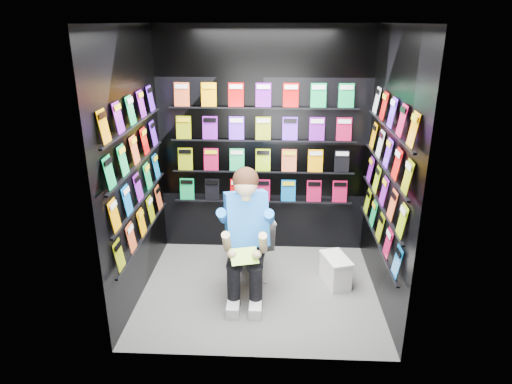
{
  "coord_description": "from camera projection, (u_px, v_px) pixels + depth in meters",
  "views": [
    {
      "loc": [
        0.16,
        -4.06,
        2.61
      ],
      "look_at": [
        -0.04,
        0.15,
        1.03
      ],
      "focal_mm": 32.0,
      "sensor_mm": 36.0,
      "label": 1
    }
  ],
  "objects": [
    {
      "name": "reader",
      "position": [
        247.0,
        220.0,
        4.46
      ],
      "size": [
        0.74,
        0.92,
        1.49
      ],
      "primitive_type": null,
      "rotation": [
        0.0,
        0.0,
        0.26
      ],
      "color": "blue",
      "rests_on": "toilet"
    },
    {
      "name": "floor",
      "position": [
        259.0,
        290.0,
        4.72
      ],
      "size": [
        2.4,
        2.4,
        0.0
      ],
      "primitive_type": "plane",
      "color": "slate",
      "rests_on": "ground"
    },
    {
      "name": "wall_left",
      "position": [
        133.0,
        169.0,
        4.32
      ],
      "size": [
        0.04,
        2.0,
        2.6
      ],
      "primitive_type": "cube",
      "color": "black",
      "rests_on": "floor"
    },
    {
      "name": "longbox_lid",
      "position": [
        336.0,
        258.0,
        4.75
      ],
      "size": [
        0.33,
        0.45,
        0.03
      ],
      "primitive_type": "cube",
      "rotation": [
        0.0,
        0.0,
        0.3
      ],
      "color": "white",
      "rests_on": "longbox"
    },
    {
      "name": "wall_front",
      "position": [
        254.0,
        213.0,
        3.33
      ],
      "size": [
        2.4,
        0.04,
        2.6
      ],
      "primitive_type": "cube",
      "color": "black",
      "rests_on": "floor"
    },
    {
      "name": "held_comic",
      "position": [
        244.0,
        256.0,
        4.21
      ],
      "size": [
        0.29,
        0.21,
        0.11
      ],
      "primitive_type": "cube",
      "rotation": [
        -0.96,
        0.0,
        0.26
      ],
      "color": "green",
      "rests_on": "reader"
    },
    {
      "name": "comics_right",
      "position": [
        386.0,
        172.0,
        4.21
      ],
      "size": [
        0.06,
        1.7,
        1.37
      ],
      "primitive_type": null,
      "color": "#E55728",
      "rests_on": "wall_right"
    },
    {
      "name": "longbox",
      "position": [
        335.0,
        271.0,
        4.81
      ],
      "size": [
        0.31,
        0.42,
        0.28
      ],
      "primitive_type": "cube",
      "rotation": [
        0.0,
        0.0,
        0.3
      ],
      "color": "white",
      "rests_on": "floor"
    },
    {
      "name": "ceiling",
      "position": [
        260.0,
        23.0,
        3.81
      ],
      "size": [
        2.4,
        2.4,
        0.0
      ],
      "primitive_type": "plane",
      "color": "white",
      "rests_on": "floor"
    },
    {
      "name": "comics_back",
      "position": [
        263.0,
        144.0,
        5.17
      ],
      "size": [
        2.1,
        0.06,
        1.37
      ],
      "primitive_type": null,
      "color": "#E55728",
      "rests_on": "wall_back"
    },
    {
      "name": "wall_right",
      "position": [
        389.0,
        173.0,
        4.21
      ],
      "size": [
        0.04,
        2.0,
        2.6
      ],
      "primitive_type": "cube",
      "color": "black",
      "rests_on": "floor"
    },
    {
      "name": "wall_back",
      "position": [
        263.0,
        144.0,
        5.2
      ],
      "size": [
        2.4,
        0.04,
        2.6
      ],
      "primitive_type": "cube",
      "color": "black",
      "rests_on": "floor"
    },
    {
      "name": "toilet",
      "position": [
        249.0,
        241.0,
        4.97
      ],
      "size": [
        0.6,
        0.83,
        0.73
      ],
      "primitive_type": "imported",
      "rotation": [
        0.0,
        0.0,
        3.41
      ],
      "color": "white",
      "rests_on": "floor"
    },
    {
      "name": "comics_left",
      "position": [
        136.0,
        169.0,
        4.32
      ],
      "size": [
        0.06,
        1.7,
        1.37
      ],
      "primitive_type": null,
      "color": "#E55728",
      "rests_on": "wall_left"
    }
  ]
}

